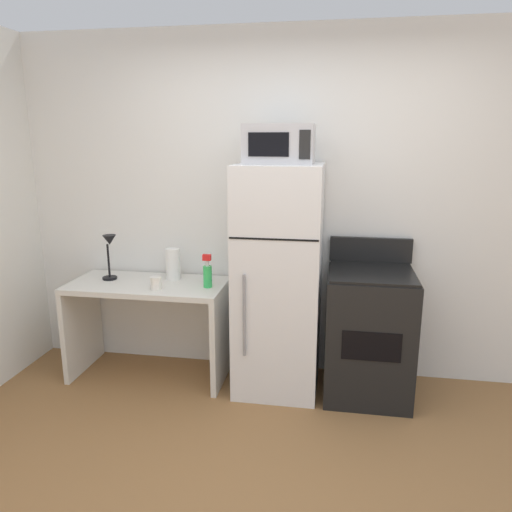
{
  "coord_description": "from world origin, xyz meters",
  "views": [
    {
      "loc": [
        0.3,
        -1.97,
        1.81
      ],
      "look_at": [
        -0.22,
        1.1,
        1.05
      ],
      "focal_mm": 33.94,
      "sensor_mm": 36.0,
      "label": 1
    }
  ],
  "objects_px": {
    "desk_lamp": "(109,249)",
    "paper_towel_roll": "(173,264)",
    "coffee_mug": "(156,283)",
    "desk": "(149,311)",
    "spray_bottle": "(208,274)",
    "refrigerator": "(278,280)",
    "microwave": "(280,144)",
    "oven_range": "(369,333)"
  },
  "relations": [
    {
      "from": "refrigerator",
      "to": "microwave",
      "type": "distance_m",
      "value": 0.95
    },
    {
      "from": "desk",
      "to": "paper_towel_roll",
      "type": "bearing_deg",
      "value": 37.65
    },
    {
      "from": "desk_lamp",
      "to": "spray_bottle",
      "type": "bearing_deg",
      "value": -4.43
    },
    {
      "from": "refrigerator",
      "to": "microwave",
      "type": "relative_size",
      "value": 3.57
    },
    {
      "from": "desk",
      "to": "refrigerator",
      "type": "xyz_separation_m",
      "value": [
        1.0,
        -0.01,
        0.3
      ]
    },
    {
      "from": "desk",
      "to": "spray_bottle",
      "type": "relative_size",
      "value": 4.74
    },
    {
      "from": "paper_towel_roll",
      "to": "microwave",
      "type": "relative_size",
      "value": 0.52
    },
    {
      "from": "desk_lamp",
      "to": "spray_bottle",
      "type": "xyz_separation_m",
      "value": [
        0.78,
        -0.06,
        -0.14
      ]
    },
    {
      "from": "desk_lamp",
      "to": "coffee_mug",
      "type": "distance_m",
      "value": 0.5
    },
    {
      "from": "paper_towel_roll",
      "to": "microwave",
      "type": "distance_m",
      "value": 1.24
    },
    {
      "from": "refrigerator",
      "to": "oven_range",
      "type": "xyz_separation_m",
      "value": [
        0.65,
        0.0,
        -0.36
      ]
    },
    {
      "from": "paper_towel_roll",
      "to": "refrigerator",
      "type": "xyz_separation_m",
      "value": [
        0.84,
        -0.14,
        -0.05
      ]
    },
    {
      "from": "desk",
      "to": "oven_range",
      "type": "height_order",
      "value": "oven_range"
    },
    {
      "from": "oven_range",
      "to": "coffee_mug",
      "type": "bearing_deg",
      "value": -174.97
    },
    {
      "from": "desk_lamp",
      "to": "paper_towel_roll",
      "type": "height_order",
      "value": "desk_lamp"
    },
    {
      "from": "spray_bottle",
      "to": "oven_range",
      "type": "bearing_deg",
      "value": 0.98
    },
    {
      "from": "paper_towel_roll",
      "to": "refrigerator",
      "type": "distance_m",
      "value": 0.85
    },
    {
      "from": "desk_lamp",
      "to": "desk",
      "type": "bearing_deg",
      "value": -5.23
    },
    {
      "from": "desk",
      "to": "oven_range",
      "type": "distance_m",
      "value": 1.65
    },
    {
      "from": "desk_lamp",
      "to": "paper_towel_roll",
      "type": "bearing_deg",
      "value": 11.88
    },
    {
      "from": "paper_towel_roll",
      "to": "microwave",
      "type": "bearing_deg",
      "value": -10.84
    },
    {
      "from": "paper_towel_roll",
      "to": "desk",
      "type": "bearing_deg",
      "value": -142.35
    },
    {
      "from": "coffee_mug",
      "to": "oven_range",
      "type": "xyz_separation_m",
      "value": [
        1.52,
        0.13,
        -0.33
      ]
    },
    {
      "from": "coffee_mug",
      "to": "microwave",
      "type": "height_order",
      "value": "microwave"
    },
    {
      "from": "refrigerator",
      "to": "oven_range",
      "type": "distance_m",
      "value": 0.74
    },
    {
      "from": "spray_bottle",
      "to": "refrigerator",
      "type": "bearing_deg",
      "value": 2.17
    },
    {
      "from": "spray_bottle",
      "to": "desk",
      "type": "bearing_deg",
      "value": 176.08
    },
    {
      "from": "desk",
      "to": "microwave",
      "type": "bearing_deg",
      "value": -1.98
    },
    {
      "from": "desk_lamp",
      "to": "refrigerator",
      "type": "bearing_deg",
      "value": -1.8
    },
    {
      "from": "paper_towel_roll",
      "to": "microwave",
      "type": "xyz_separation_m",
      "value": [
        0.84,
        -0.16,
        0.9
      ]
    },
    {
      "from": "desk_lamp",
      "to": "paper_towel_roll",
      "type": "distance_m",
      "value": 0.49
    },
    {
      "from": "desk",
      "to": "microwave",
      "type": "height_order",
      "value": "microwave"
    },
    {
      "from": "paper_towel_roll",
      "to": "coffee_mug",
      "type": "height_order",
      "value": "paper_towel_roll"
    },
    {
      "from": "desk",
      "to": "spray_bottle",
      "type": "distance_m",
      "value": 0.58
    },
    {
      "from": "microwave",
      "to": "desk_lamp",
      "type": "bearing_deg",
      "value": 177.26
    },
    {
      "from": "desk_lamp",
      "to": "spray_bottle",
      "type": "height_order",
      "value": "desk_lamp"
    },
    {
      "from": "coffee_mug",
      "to": "desk",
      "type": "bearing_deg",
      "value": 130.62
    },
    {
      "from": "refrigerator",
      "to": "coffee_mug",
      "type": "bearing_deg",
      "value": -171.29
    },
    {
      "from": "refrigerator",
      "to": "oven_range",
      "type": "bearing_deg",
      "value": 0.04
    },
    {
      "from": "coffee_mug",
      "to": "microwave",
      "type": "xyz_separation_m",
      "value": [
        0.87,
        0.11,
        0.98
      ]
    },
    {
      "from": "coffee_mug",
      "to": "microwave",
      "type": "bearing_deg",
      "value": 7.35
    },
    {
      "from": "coffee_mug",
      "to": "refrigerator",
      "type": "xyz_separation_m",
      "value": [
        0.87,
        0.13,
        0.02
      ]
    }
  ]
}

